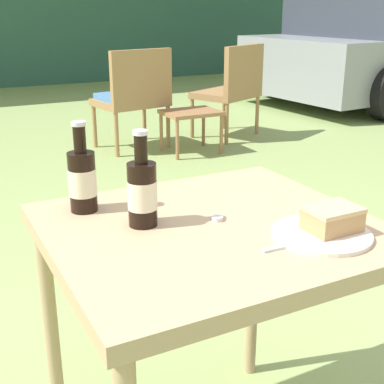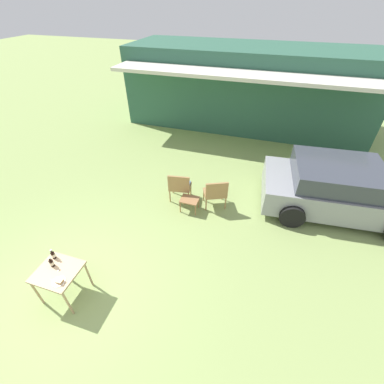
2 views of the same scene
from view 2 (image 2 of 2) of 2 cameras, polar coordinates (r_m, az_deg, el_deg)
The scene contains 12 objects.
ground_plane at distance 5.94m, azimuth -25.63°, elevation -19.65°, with size 60.00×60.00×0.00m, color #8CA35B.
cabin_building at distance 11.75m, azimuth 12.07°, elevation 21.90°, with size 9.56×4.41×3.04m.
parked_car at distance 7.66m, azimuth 29.74°, elevation 0.70°, with size 3.98×2.35×1.33m.
wicker_chair_cushioned at distance 7.02m, azimuth -2.72°, elevation 1.48°, with size 0.65×0.55×0.88m.
wicker_chair_plain at distance 6.79m, azimuth 5.27°, elevation -0.05°, with size 0.72×0.66×0.88m.
garden_side_table at distance 6.78m, azimuth -0.54°, elevation -1.91°, with size 0.47×0.37×0.37m.
patio_table at distance 5.44m, azimuth -27.55°, elevation -15.82°, with size 0.75×0.69×0.74m.
cake_on_plate at distance 5.18m, azimuth -27.42°, elevation -17.23°, with size 0.22×0.22×0.06m.
cola_bottle_near at distance 5.42m, azimuth -28.74°, elevation -13.65°, with size 0.07×0.07×0.23m.
cola_bottle_far at distance 5.54m, azimuth -28.46°, elevation -12.21°, with size 0.07×0.07×0.23m.
fork at distance 5.24m, azimuth -28.20°, elevation -17.10°, with size 0.18×0.02×0.01m.
loose_bottle_cap at distance 5.36m, azimuth -27.53°, elevation -15.21°, with size 0.03×0.03×0.01m.
Camera 2 is at (3.12, -1.88, 4.69)m, focal length 24.00 mm.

